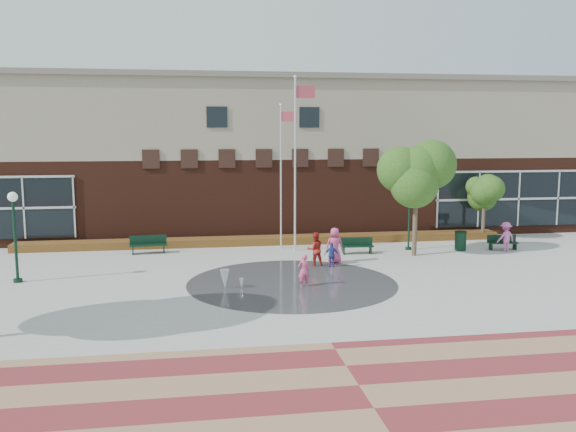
{
  "coord_description": "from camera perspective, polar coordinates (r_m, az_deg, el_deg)",
  "views": [
    {
      "loc": [
        -3.83,
        -20.48,
        6.08
      ],
      "look_at": [
        0.0,
        4.0,
        2.6
      ],
      "focal_mm": 38.0,
      "sensor_mm": 36.0,
      "label": 1
    }
  ],
  "objects": [
    {
      "name": "water_jet_b",
      "position": [
        23.76,
        -4.36,
        -6.85
      ],
      "size": [
        0.17,
        0.17,
        0.39
      ],
      "primitive_type": "cone",
      "rotation": [
        3.14,
        0.0,
        0.0
      ],
      "color": "white",
      "rests_on": "ground"
    },
    {
      "name": "tree_small_right",
      "position": [
        35.64,
        17.92,
        2.11
      ],
      "size": [
        2.13,
        2.13,
        3.65
      ],
      "color": "#463428",
      "rests_on": "ground"
    },
    {
      "name": "bench_right",
      "position": [
        33.14,
        19.44,
        -2.6
      ],
      "size": [
        1.56,
        0.54,
        0.77
      ],
      "rotation": [
        0.0,
        0.0,
        -0.07
      ],
      "color": "black",
      "rests_on": "ground"
    },
    {
      "name": "lamp_left",
      "position": [
        26.59,
        -24.22,
        -0.92
      ],
      "size": [
        0.39,
        0.39,
        3.68
      ],
      "color": "black",
      "rests_on": "ground"
    },
    {
      "name": "flower_bed",
      "position": [
        32.87,
        -2.05,
        -2.67
      ],
      "size": [
        26.0,
        1.2,
        0.4
      ],
      "primitive_type": "cube",
      "color": "#A21F14",
      "rests_on": "ground"
    },
    {
      "name": "tree_mid",
      "position": [
        29.98,
        11.92,
        3.8
      ],
      "size": [
        3.24,
        3.24,
        5.46
      ],
      "color": "#463428",
      "rests_on": "ground"
    },
    {
      "name": "adult_pink",
      "position": [
        28.17,
        4.39,
        -2.77
      ],
      "size": [
        0.82,
        0.55,
        1.66
      ],
      "primitive_type": "imported",
      "rotation": [
        0.0,
        0.0,
        3.12
      ],
      "color": "#C94273",
      "rests_on": "ground"
    },
    {
      "name": "splash_pad",
      "position": [
        24.55,
        0.36,
        -6.33
      ],
      "size": [
        8.4,
        8.4,
        0.01
      ],
      "primitive_type": "cylinder",
      "color": "#383A3D",
      "rests_on": "ground"
    },
    {
      "name": "ground",
      "position": [
        21.7,
        1.65,
        -8.28
      ],
      "size": [
        120.0,
        120.0,
        0.0
      ],
      "primitive_type": "plane",
      "color": "#666056",
      "rests_on": "ground"
    },
    {
      "name": "child_splash",
      "position": [
        23.87,
        1.49,
        -5.13
      ],
      "size": [
        0.54,
        0.42,
        1.32
      ],
      "primitive_type": "imported",
      "rotation": [
        0.0,
        0.0,
        3.39
      ],
      "color": "#F14D80",
      "rests_on": "ground"
    },
    {
      "name": "library_building",
      "position": [
        38.17,
        -3.15,
        5.83
      ],
      "size": [
        44.4,
        10.4,
        9.2
      ],
      "color": "#482016",
      "rests_on": "ground"
    },
    {
      "name": "plaza_concrete",
      "position": [
        25.51,
        0.0,
        -5.78
      ],
      "size": [
        46.0,
        18.0,
        0.01
      ],
      "primitive_type": "cube",
      "color": "#A8A8A0",
      "rests_on": "ground"
    },
    {
      "name": "paver_band",
      "position": [
        15.27,
        6.64,
        -15.51
      ],
      "size": [
        46.0,
        6.0,
        0.01
      ],
      "primitive_type": "cube",
      "color": "maroon",
      "rests_on": "ground"
    },
    {
      "name": "water_jet_a",
      "position": [
        23.81,
        -5.93,
        -6.84
      ],
      "size": [
        0.38,
        0.38,
        0.74
      ],
      "primitive_type": "cone",
      "rotation": [
        3.14,
        0.0,
        0.0
      ],
      "color": "white",
      "rests_on": "ground"
    },
    {
      "name": "flagpole_left",
      "position": [
        31.19,
        -0.6,
        4.43
      ],
      "size": [
        0.87,
        0.21,
        7.44
      ],
      "rotation": [
        0.0,
        0.0,
        -0.16
      ],
      "color": "silver",
      "rests_on": "ground"
    },
    {
      "name": "person_bench",
      "position": [
        32.53,
        19.7,
        -1.87
      ],
      "size": [
        1.09,
        0.77,
        1.54
      ],
      "primitive_type": "imported",
      "rotation": [
        0.0,
        0.0,
        3.36
      ],
      "color": "#D358AB",
      "rests_on": "ground"
    },
    {
      "name": "child_blue",
      "position": [
        27.26,
        4.12,
        -3.68
      ],
      "size": [
        0.72,
        0.46,
        1.14
      ],
      "primitive_type": "imported",
      "rotation": [
        0.0,
        0.0,
        2.85
      ],
      "color": "#2F419D",
      "rests_on": "ground"
    },
    {
      "name": "flagpole_right",
      "position": [
        30.54,
        0.76,
        5.8
      ],
      "size": [
        1.09,
        0.18,
        8.78
      ],
      "rotation": [
        0.0,
        0.0,
        0.01
      ],
      "color": "silver",
      "rests_on": "ground"
    },
    {
      "name": "bench_mid",
      "position": [
        30.42,
        6.47,
        -3.08
      ],
      "size": [
        1.65,
        0.56,
        0.81
      ],
      "rotation": [
        0.0,
        0.0,
        -0.07
      ],
      "color": "black",
      "rests_on": "ground"
    },
    {
      "name": "bench_left",
      "position": [
        31.08,
        -12.93,
        -2.94
      ],
      "size": [
        1.84,
        0.65,
        0.91
      ],
      "rotation": [
        0.0,
        0.0,
        0.08
      ],
      "color": "black",
      "rests_on": "ground"
    },
    {
      "name": "lamp_right",
      "position": [
        31.58,
        11.29,
        0.46
      ],
      "size": [
        0.34,
        0.34,
        3.26
      ],
      "color": "black",
      "rests_on": "ground"
    },
    {
      "name": "adult_red",
      "position": [
        27.45,
        2.56,
        -3.15
      ],
      "size": [
        0.8,
        0.65,
        1.56
      ],
      "primitive_type": "imported",
      "rotation": [
        0.0,
        0.0,
        3.22
      ],
      "color": "#B3241C",
      "rests_on": "ground"
    },
    {
      "name": "trash_can",
      "position": [
        32.26,
        15.84,
        -2.26
      ],
      "size": [
        0.61,
        0.61,
        1.0
      ],
      "color": "black",
      "rests_on": "ground"
    }
  ]
}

